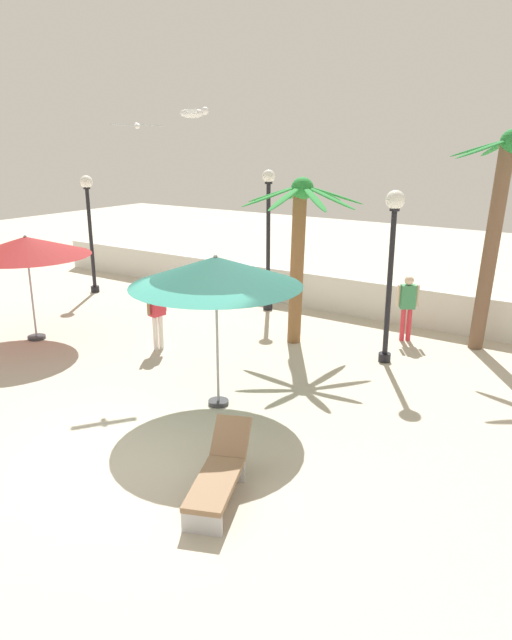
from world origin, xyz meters
name	(u,v)px	position (x,y,z in m)	size (l,w,h in m)	color
ground_plane	(153,444)	(0.00, 0.00, 0.00)	(56.00, 56.00, 0.00)	beige
boundary_wall	(369,300)	(0.00, 8.88, 0.54)	(25.20, 0.30, 1.07)	silver
patio_umbrella_0	(216,272)	(-0.04, 1.86, 2.63)	(3.19, 3.19, 2.94)	#333338
patio_umbrella_1	(26,247)	(-6.30, 2.33, 2.39)	(3.11, 3.11, 2.68)	#333338
palm_tree_0	(299,237)	(-0.61, 5.86, 2.67)	(2.99, 2.98, 4.09)	brown
palm_tree_1	(497,218)	(3.38, 7.98, 3.20)	(2.90, 2.50, 5.15)	brown
lamp_post_0	(89,218)	(-8.82, 6.48, 2.49)	(0.40, 0.40, 3.82)	black
lamp_post_1	(392,251)	(1.73, 5.84, 2.58)	(0.41, 0.41, 3.89)	black
lamp_post_2	(268,226)	(-2.86, 7.96, 2.51)	(0.37, 0.37, 4.10)	black
lounge_chair_0	(220,471)	(1.85, -0.54, 0.39)	(1.22, 1.95, 0.84)	#B7B7BC
guest_0	(157,308)	(-3.15, 3.52, 1.04)	(0.29, 0.55, 1.71)	silver
guest_3	(408,302)	(1.58, 7.55, 1.02)	(0.48, 0.40, 1.68)	#D8333F
seagull_0	(137,125)	(-3.37, 3.43, 5.21)	(0.80, 1.01, 0.14)	white
seagull_1	(194,112)	(1.21, -0.12, 5.25)	(0.68, 0.79, 0.14)	white
seagull_2	(507,168)	(3.25, 8.99, 4.25)	(0.70, 0.91, 0.14)	white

